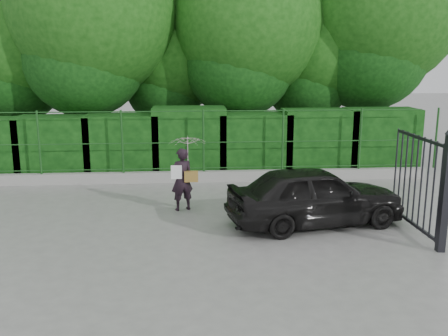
{
  "coord_description": "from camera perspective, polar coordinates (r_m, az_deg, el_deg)",
  "views": [
    {
      "loc": [
        -0.05,
        -9.61,
        3.52
      ],
      "look_at": [
        0.75,
        1.3,
        1.1
      ],
      "focal_mm": 40.0,
      "sensor_mm": 36.0,
      "label": 1
    }
  ],
  "objects": [
    {
      "name": "car",
      "position": [
        10.86,
        10.36,
        -3.09
      ],
      "size": [
        4.0,
        2.22,
        1.29
      ],
      "primitive_type": "imported",
      "rotation": [
        0.0,
        0.0,
        1.77
      ],
      "color": "black",
      "rests_on": "ground"
    },
    {
      "name": "ground",
      "position": [
        10.23,
        -3.71,
        -7.67
      ],
      "size": [
        80.0,
        80.0,
        0.0
      ],
      "primitive_type": "plane",
      "color": "gray"
    },
    {
      "name": "gate",
      "position": [
        10.29,
        22.78,
        -1.61
      ],
      "size": [
        0.22,
        2.33,
        2.36
      ],
      "color": "black",
      "rests_on": "ground"
    },
    {
      "name": "kerb",
      "position": [
        14.5,
        -3.91,
        -0.99
      ],
      "size": [
        14.0,
        0.25,
        0.3
      ],
      "primitive_type": "cube",
      "color": "#9E9E99",
      "rests_on": "ground"
    },
    {
      "name": "hedge",
      "position": [
        15.32,
        -3.49,
        2.82
      ],
      "size": [
        14.2,
        1.2,
        2.07
      ],
      "color": "black",
      "rests_on": "ground"
    },
    {
      "name": "woman",
      "position": [
        11.64,
        -4.37,
        0.71
      ],
      "size": [
        0.89,
        0.87,
        1.75
      ],
      "color": "black",
      "rests_on": "ground"
    },
    {
      "name": "fence",
      "position": [
        14.3,
        -3.08,
        3.12
      ],
      "size": [
        14.13,
        0.06,
        1.8
      ],
      "color": "#1B4A1A",
      "rests_on": "kerb"
    },
    {
      "name": "trees",
      "position": [
        17.42,
        -0.31,
        16.09
      ],
      "size": [
        17.1,
        6.15,
        8.08
      ],
      "color": "black",
      "rests_on": "ground"
    }
  ]
}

